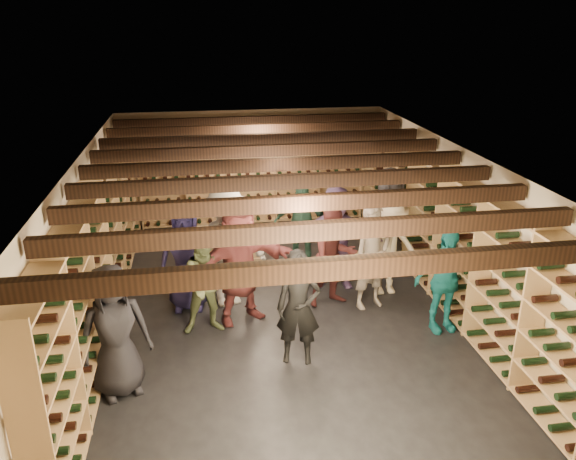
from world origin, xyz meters
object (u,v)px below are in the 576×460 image
at_px(person_10, 301,225).
at_px(person_7, 372,256).
at_px(person_9, 226,246).
at_px(crate_loose, 367,260).
at_px(person_4, 444,280).
at_px(person_12, 389,217).
at_px(person_1, 298,308).
at_px(person_6, 186,258).
at_px(crate_stack_left, 211,252).
at_px(person_0, 115,331).
at_px(person_5, 240,264).
at_px(crate_stack_right, 249,251).
at_px(person_3, 388,246).
at_px(person_11, 335,237).
at_px(person_2, 207,284).
at_px(person_8, 334,258).

bearing_deg(person_10, person_7, -48.15).
bearing_deg(person_9, crate_loose, 6.33).
bearing_deg(crate_loose, person_4, -80.54).
bearing_deg(person_7, person_12, 45.69).
bearing_deg(person_1, person_9, 127.56).
relative_size(person_4, person_6, 0.93).
xyz_separation_m(crate_stack_left, person_0, (-1.18, -3.07, 0.40)).
height_order(person_5, person_7, person_5).
height_order(crate_stack_right, person_4, person_4).
relative_size(person_0, person_12, 0.92).
distance_m(crate_stack_left, person_0, 3.31).
bearing_deg(person_7, crate_stack_left, 130.44).
relative_size(crate_stack_right, person_3, 0.32).
bearing_deg(crate_loose, crate_stack_left, 180.00).
relative_size(person_10, person_11, 0.96).
xyz_separation_m(person_1, person_3, (1.74, 1.67, 0.03)).
relative_size(crate_stack_left, person_2, 0.57).
bearing_deg(crate_loose, person_8, -125.61).
height_order(person_11, person_12, person_12).
xyz_separation_m(person_10, person_11, (0.44, -0.71, 0.03)).
distance_m(crate_stack_left, person_5, 1.70).
distance_m(person_6, person_7, 2.80).
bearing_deg(person_6, person_11, 12.93).
relative_size(person_2, person_7, 0.90).
relative_size(person_1, person_6, 0.93).
height_order(person_6, person_12, person_12).
relative_size(person_9, person_12, 1.07).
relative_size(person_1, person_11, 0.90).
distance_m(person_1, person_5, 1.35).
relative_size(crate_stack_right, crate_loose, 1.02).
bearing_deg(person_5, person_6, 126.07).
distance_m(person_1, person_7, 1.86).
xyz_separation_m(crate_loose, person_1, (-1.77, -2.77, 0.69)).
distance_m(person_2, person_5, 0.57).
xyz_separation_m(crate_loose, person_9, (-2.57, -1.06, 0.87)).
bearing_deg(person_4, person_10, 119.54).
bearing_deg(person_0, person_2, 26.72).
distance_m(person_0, person_11, 3.97).
bearing_deg(crate_stack_right, person_4, -46.83).
relative_size(crate_stack_right, person_10, 0.31).
xyz_separation_m(person_2, person_6, (-0.29, 0.76, 0.08)).
bearing_deg(person_8, person_0, -162.83).
bearing_deg(person_12, person_9, -173.95).
bearing_deg(person_1, person_2, 153.19).
bearing_deg(person_6, person_8, -2.51).
bearing_deg(person_9, person_4, -39.13).
relative_size(person_3, person_12, 0.90).
xyz_separation_m(person_7, person_11, (-0.38, 0.79, 0.02)).
distance_m(person_3, person_5, 2.43).
xyz_separation_m(crate_stack_right, person_12, (2.46, -0.35, 0.64)).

